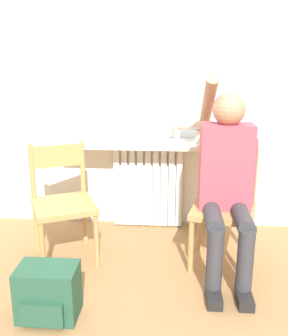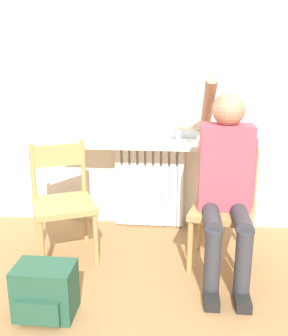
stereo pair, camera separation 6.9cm
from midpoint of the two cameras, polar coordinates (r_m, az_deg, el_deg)
name	(u,v)px [view 1 (the left image)]	position (r m, az deg, el deg)	size (l,w,h in m)	color
ground_plane	(136,305)	(2.46, -2.07, -19.29)	(12.00, 12.00, 0.00)	olive
wall_with_window	(149,64)	(3.23, 0.11, 14.80)	(7.00, 0.06, 2.70)	silver
radiator	(148,186)	(3.33, 0.00, -2.58)	(0.59, 0.08, 0.72)	silver
windowsill	(148,144)	(3.14, -0.11, 3.54)	(1.38, 0.27, 0.05)	silver
window_glass	(149,64)	(3.20, 0.06, 14.83)	(1.32, 0.01, 1.17)	white
chair_left	(63,201)	(2.85, -12.41, -4.72)	(0.55, 0.55, 0.82)	#B2844C
chair_right	(224,205)	(2.76, 10.86, -5.34)	(0.50, 0.50, 0.82)	#B2844C
person	(227,177)	(2.59, 11.18, -1.26)	(0.36, 0.96, 1.32)	#333338
cat	(190,122)	(3.07, 6.02, 6.67)	(0.43, 0.14, 0.26)	silver
backpack	(48,293)	(2.36, -14.61, -17.10)	(0.33, 0.25, 0.30)	#234C38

